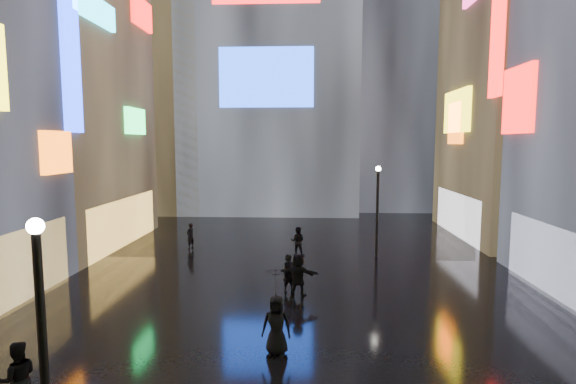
{
  "coord_description": "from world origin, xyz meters",
  "views": [
    {
      "loc": [
        0.64,
        -1.63,
        6.5
      ],
      "look_at": [
        0.0,
        12.0,
        5.0
      ],
      "focal_mm": 28.0,
      "sensor_mm": 36.0,
      "label": 1
    }
  ],
  "objects": [
    {
      "name": "building_right_far",
      "position": [
        15.98,
        30.0,
        13.98
      ],
      "size": [
        10.28,
        12.0,
        28.0
      ],
      "color": "black",
      "rests_on": "ground"
    },
    {
      "name": "building_left_far",
      "position": [
        -15.98,
        26.0,
        10.98
      ],
      "size": [
        10.28,
        12.0,
        22.0
      ],
      "color": "black",
      "rests_on": "ground"
    },
    {
      "name": "pedestrian_7",
      "position": [
        0.01,
        23.81,
        0.84
      ],
      "size": [
        0.89,
        0.73,
        1.68
      ],
      "primitive_type": "imported",
      "rotation": [
        0.0,
        0.0,
        3.02
      ],
      "color": "black",
      "rests_on": "ground"
    },
    {
      "name": "pedestrian_1",
      "position": [
        -6.28,
        8.2,
        0.9
      ],
      "size": [
        1.11,
        1.06,
        1.8
      ],
      "primitive_type": "imported",
      "rotation": [
        0.0,
        0.0,
        3.75
      ],
      "color": "black",
      "rests_on": "ground"
    },
    {
      "name": "pedestrian_8",
      "position": [
        -6.65,
        25.21,
        0.79
      ],
      "size": [
        0.6,
        0.69,
        1.58
      ],
      "primitive_type": "imported",
      "rotation": [
        0.0,
        0.0,
        4.22
      ],
      "color": "black",
      "rests_on": "ground"
    },
    {
      "name": "lamp_near",
      "position": [
        -4.13,
        5.86,
        2.94
      ],
      "size": [
        0.3,
        0.3,
        5.2
      ],
      "color": "black",
      "rests_on": "ground"
    },
    {
      "name": "tower_flank_left",
      "position": [
        -14.0,
        42.0,
        13.0
      ],
      "size": [
        10.0,
        10.0,
        26.0
      ],
      "primitive_type": "cube",
      "color": "black",
      "rests_on": "ground"
    },
    {
      "name": "tower_flank_right",
      "position": [
        9.0,
        46.0,
        17.0
      ],
      "size": [
        12.0,
        12.0,
        34.0
      ],
      "primitive_type": "cube",
      "color": "black",
      "rests_on": "ground"
    },
    {
      "name": "pedestrian_4",
      "position": [
        -0.33,
        11.57,
        0.93
      ],
      "size": [
        0.96,
        0.68,
        1.85
      ],
      "primitive_type": "imported",
      "rotation": [
        0.0,
        0.0,
        -0.1
      ],
      "color": "black",
      "rests_on": "ground"
    },
    {
      "name": "pedestrian_5",
      "position": [
        0.21,
        16.93,
        0.91
      ],
      "size": [
        1.76,
        0.94,
        1.81
      ],
      "primitive_type": "imported",
      "rotation": [
        0.0,
        0.0,
        2.89
      ],
      "color": "black",
      "rests_on": "ground"
    },
    {
      "name": "lamp_far",
      "position": [
        4.53,
        23.75,
        2.94
      ],
      "size": [
        0.3,
        0.3,
        5.2
      ],
      "color": "black",
      "rests_on": "ground"
    },
    {
      "name": "ground",
      "position": [
        0.0,
        20.0,
        0.0
      ],
      "size": [
        140.0,
        140.0,
        0.0
      ],
      "primitive_type": "plane",
      "color": "black",
      "rests_on": "ground"
    },
    {
      "name": "umbrella_2",
      "position": [
        -0.33,
        11.57,
        2.29
      ],
      "size": [
        1.34,
        1.35,
        0.87
      ],
      "primitive_type": "imported",
      "rotation": [
        0.0,
        0.0,
        2.42
      ],
      "color": "black",
      "rests_on": "pedestrian_4"
    },
    {
      "name": "pedestrian_6",
      "position": [
        -0.2,
        17.43,
        0.83
      ],
      "size": [
        0.72,
        0.65,
        1.66
      ],
      "primitive_type": "imported",
      "rotation": [
        0.0,
        0.0,
        0.53
      ],
      "color": "black",
      "rests_on": "ground"
    }
  ]
}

